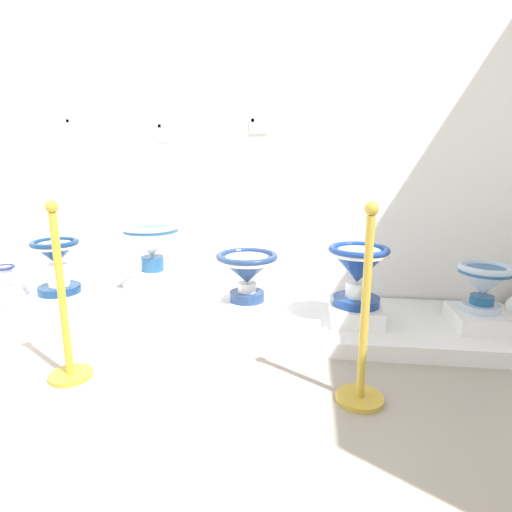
{
  "coord_description": "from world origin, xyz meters",
  "views": [
    {
      "loc": [
        2.51,
        -0.49,
        1.14
      ],
      "look_at": [
        2.17,
        2.19,
        0.51
      ],
      "focal_mm": 28.46,
      "sensor_mm": 36.0,
      "label": 1
    }
  ],
  "objects": [
    {
      "name": "info_placard_first",
      "position": [
        0.65,
        2.64,
        1.41
      ],
      "size": [
        0.11,
        0.01,
        0.15
      ],
      "color": "white"
    },
    {
      "name": "plinth_block_squat_floral",
      "position": [
        2.84,
        2.12,
        0.16
      ],
      "size": [
        0.33,
        0.37,
        0.11
      ],
      "primitive_type": "cube",
      "color": "white",
      "rests_on": "display_platform"
    },
    {
      "name": "decorative_vase_companion",
      "position": [
        0.2,
        2.25,
        0.14
      ],
      "size": [
        0.32,
        0.32,
        0.36
      ],
      "color": "navy",
      "rests_on": "ground_plane"
    },
    {
      "name": "plinth_block_rightmost",
      "position": [
        2.11,
        2.14,
        0.15
      ],
      "size": [
        0.36,
        0.33,
        0.11
      ],
      "primitive_type": "cube",
      "color": "white",
      "rests_on": "display_platform"
    },
    {
      "name": "plinth_block_leftmost",
      "position": [
        3.63,
        2.12,
        0.16
      ],
      "size": [
        0.34,
        0.36,
        0.11
      ],
      "primitive_type": "cube",
      "color": "white",
      "rests_on": "display_platform"
    },
    {
      "name": "antique_toilet_squat_floral",
      "position": [
        2.84,
        2.12,
        0.47
      ],
      "size": [
        0.39,
        0.39,
        0.4
      ],
      "color": "navy",
      "rests_on": "plinth_block_squat_floral"
    },
    {
      "name": "plinth_block_tall_cobalt",
      "position": [
        0.64,
        2.26,
        0.13
      ],
      "size": [
        0.4,
        0.29,
        0.06
      ],
      "primitive_type": "cube",
      "color": "white",
      "rests_on": "display_platform"
    },
    {
      "name": "antique_toilet_leftmost",
      "position": [
        3.63,
        2.12,
        0.41
      ],
      "size": [
        0.33,
        0.33,
        0.31
      ],
      "color": "silver",
      "rests_on": "plinth_block_leftmost"
    },
    {
      "name": "antique_toilet_tall_cobalt",
      "position": [
        0.64,
        2.26,
        0.43
      ],
      "size": [
        0.34,
        0.34,
        0.41
      ],
      "color": "navy",
      "rests_on": "plinth_block_tall_cobalt"
    },
    {
      "name": "ground_plane",
      "position": [
        2.13,
        0.72,
        -0.01
      ],
      "size": [
        6.26,
        5.45,
        0.02
      ],
      "primitive_type": "cube",
      "color": "#A3998C"
    },
    {
      "name": "display_platform",
      "position": [
        2.13,
        2.19,
        0.05
      ],
      "size": [
        3.71,
        0.88,
        0.1
      ],
      "primitive_type": "cube",
      "color": "white",
      "rests_on": "ground_plane"
    },
    {
      "name": "plinth_block_broad_patterned",
      "position": [
        1.39,
        2.29,
        0.2
      ],
      "size": [
        0.32,
        0.32,
        0.19
      ],
      "primitive_type": "cube",
      "color": "white",
      "rests_on": "display_platform"
    },
    {
      "name": "stanchion_post_near_left",
      "position": [
        1.26,
        1.36,
        0.31
      ],
      "size": [
        0.23,
        0.23,
        0.96
      ],
      "color": "gold",
      "rests_on": "ground_plane"
    },
    {
      "name": "stanchion_post_near_right",
      "position": [
        2.79,
        1.33,
        0.31
      ],
      "size": [
        0.23,
        0.23,
        0.97
      ],
      "color": "gold",
      "rests_on": "ground_plane"
    },
    {
      "name": "info_placard_third",
      "position": [
        2.13,
        2.64,
        1.41
      ],
      "size": [
        0.14,
        0.01,
        0.12
      ],
      "color": "white"
    },
    {
      "name": "info_placard_second",
      "position": [
        1.39,
        2.64,
        1.37
      ],
      "size": [
        0.1,
        0.01,
        0.14
      ],
      "color": "white"
    },
    {
      "name": "antique_toilet_rightmost",
      "position": [
        2.11,
        2.14,
        0.43
      ],
      "size": [
        0.42,
        0.42,
        0.33
      ],
      "color": "navy",
      "rests_on": "plinth_block_rightmost"
    },
    {
      "name": "antique_toilet_broad_patterned",
      "position": [
        1.39,
        2.29,
        0.57
      ],
      "size": [
        0.41,
        0.41,
        0.41
      ],
      "color": "white",
      "rests_on": "plinth_block_broad_patterned"
    },
    {
      "name": "wall_back",
      "position": [
        2.13,
        2.68,
        1.44
      ],
      "size": [
        4.46,
        0.06,
        2.87
      ],
      "primitive_type": "cube",
      "color": "white",
      "rests_on": "ground_plane"
    }
  ]
}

